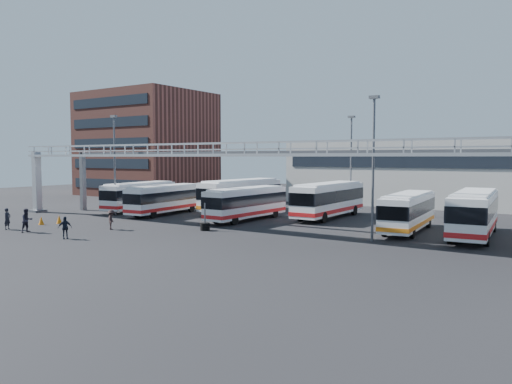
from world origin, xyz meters
The scene contains 21 objects.
ground centered at (0.00, 0.00, 0.00)m, with size 140.00×140.00×0.00m, color black.
gantry centered at (0.00, 5.87, 5.51)m, with size 51.40×5.15×7.10m.
apartment_building centered at (-34.00, 30.00, 8.00)m, with size 18.00×15.00×16.00m, color brown.
warehouse centered at (12.00, 38.00, 4.00)m, with size 42.00×14.00×8.00m, color #9E9E99.
light_pole_left centered at (-16.00, 8.00, 5.73)m, with size 0.70×0.35×10.21m.
light_pole_mid centered at (12.00, 7.00, 5.73)m, with size 0.70×0.35×10.21m.
light_pole_back centered at (4.00, 22.00, 5.73)m, with size 0.70×0.35×10.21m.
bus_1 centered at (-16.99, 12.32, 1.73)m, with size 3.79×10.53×3.13m.
bus_2 centered at (-11.85, 10.99, 1.69)m, with size 3.25×10.20×3.05m.
bus_3 centered at (-6.66, 17.31, 1.95)m, with size 3.03×11.67×3.52m.
bus_4 centered at (-2.02, 11.63, 1.72)m, with size 2.63×10.27×3.10m.
bus_5 centered at (3.65, 17.53, 1.91)m, with size 2.75×11.41×3.46m.
bus_7 centered at (12.77, 12.83, 1.70)m, with size 3.15×10.29×3.08m.
bus_8 centered at (17.64, 12.81, 1.89)m, with size 3.54×11.44×3.42m.
pedestrian_a centered at (-15.00, -4.13, 0.89)m, with size 0.65×0.43×1.78m, color black.
pedestrian_b centered at (-12.30, -4.08, 0.94)m, with size 0.92×0.71×1.89m, color #24202D.
pedestrian_c centered at (-7.88, 0.61, 0.82)m, with size 1.06×0.61×1.64m, color #332322.
pedestrian_d centered at (-6.99, -4.40, 0.82)m, with size 0.96×0.40×1.64m, color black.
cone_left centered at (-14.75, 0.51, 0.38)m, with size 0.48×0.48×0.76m, color orange.
cone_right centered at (-15.41, -0.83, 0.37)m, with size 0.47×0.47×0.74m, color orange.
tire_stack centered at (-1.18, 4.50, 0.38)m, with size 0.79×0.79×2.24m.
Camera 1 is at (24.53, -26.62, 5.94)m, focal length 35.00 mm.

